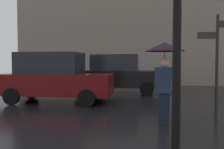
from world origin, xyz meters
TOP-DOWN VIEW (x-y plane):
  - pedestrian_with_umbrella at (0.24, 3.63)m, footprint 1.01×1.01m
  - parked_car_right at (-1.69, 10.04)m, footprint 4.27×1.96m
  - parked_car_distant at (-3.83, 6.66)m, footprint 4.39×1.84m
  - street_signpost at (1.67, 4.30)m, footprint 1.08×0.08m

SIDE VIEW (x-z plane):
  - parked_car_distant at x=-3.83m, z-range 0.00..1.96m
  - parked_car_right at x=-1.69m, z-range 0.01..1.98m
  - pedestrian_with_umbrella at x=0.24m, z-range 0.58..2.66m
  - street_signpost at x=1.67m, z-range 0.31..3.16m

